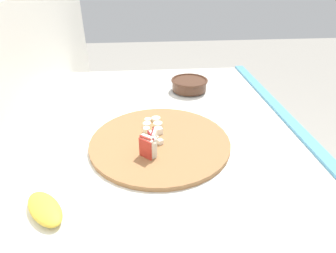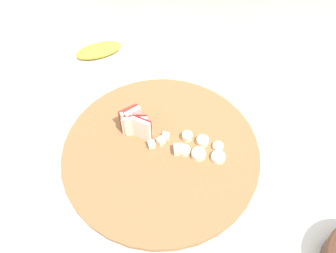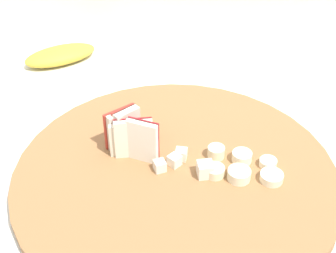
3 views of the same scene
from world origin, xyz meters
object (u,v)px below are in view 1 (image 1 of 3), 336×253
object	(u,v)px
apple_wedge_fan	(150,145)
ceramic_bowl	(189,84)
apple_dice_pile	(156,138)
cutting_board	(160,142)
banana_peel	(45,209)
banana_slice_rows	(153,125)

from	to	relation	value
apple_wedge_fan	ceramic_bowl	distance (m)	0.50
ceramic_bowl	apple_dice_pile	bearing A→B (deg)	157.66
cutting_board	apple_dice_pile	size ratio (longest dim) A/B	4.17
cutting_board	apple_dice_pile	world-z (taller)	apple_dice_pile
banana_peel	ceramic_bowl	bearing A→B (deg)	-32.79
banana_slice_rows	ceramic_bowl	xyz separation A→B (m)	(0.31, -0.17, 0.01)
cutting_board	apple_wedge_fan	world-z (taller)	apple_wedge_fan
apple_dice_pile	banana_peel	distance (m)	0.36
cutting_board	apple_dice_pile	distance (m)	0.02
apple_wedge_fan	ceramic_bowl	bearing A→B (deg)	-21.38
banana_slice_rows	apple_dice_pile	bearing A→B (deg)	-176.26
ceramic_bowl	banana_peel	distance (m)	0.77
cutting_board	apple_dice_pile	xyz separation A→B (m)	(0.00, 0.01, 0.02)
apple_wedge_fan	banana_peel	bearing A→B (deg)	128.14
apple_dice_pile	ceramic_bowl	bearing A→B (deg)	-22.34
cutting_board	banana_peel	bearing A→B (deg)	133.25
cutting_board	ceramic_bowl	size ratio (longest dim) A/B	2.71
cutting_board	ceramic_bowl	distance (m)	0.42
banana_peel	banana_slice_rows	bearing A→B (deg)	-36.76
apple_dice_pile	banana_slice_rows	bearing A→B (deg)	3.74
cutting_board	apple_wedge_fan	size ratio (longest dim) A/B	5.65
ceramic_bowl	banana_peel	xyz separation A→B (m)	(-0.65, 0.42, -0.02)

